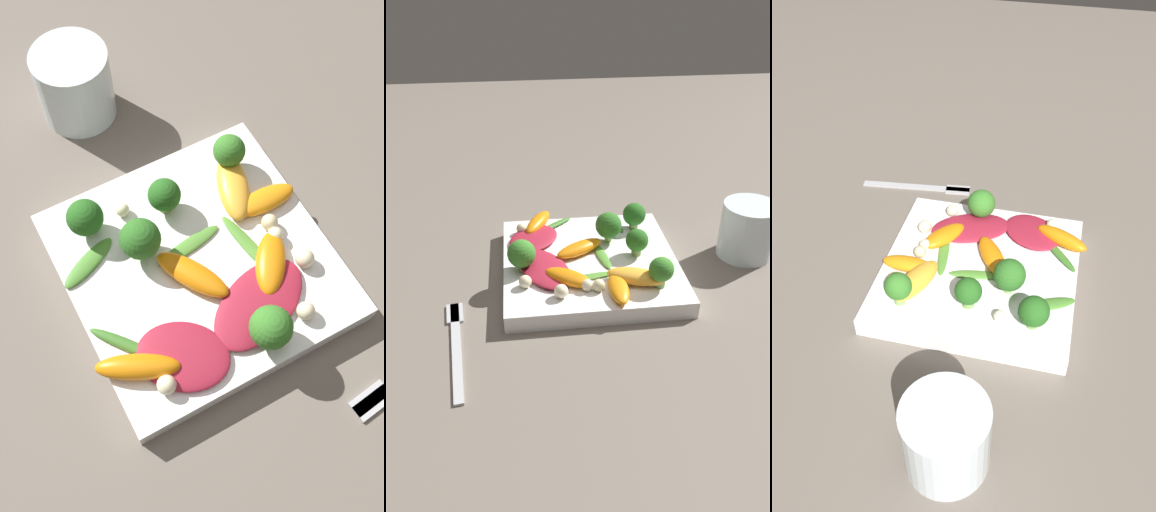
{
  "view_description": "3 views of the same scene",
  "coord_description": "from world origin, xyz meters",
  "views": [
    {
      "loc": [
        -0.12,
        -0.22,
        0.55
      ],
      "look_at": [
        -0.01,
        -0.0,
        0.04
      ],
      "focal_mm": 42.0,
      "sensor_mm": 36.0,
      "label": 1
    },
    {
      "loc": [
        0.6,
        -0.09,
        0.41
      ],
      "look_at": [
        0.02,
        -0.02,
        0.04
      ],
      "focal_mm": 35.0,
      "sensor_mm": 36.0,
      "label": 2
    },
    {
      "loc": [
        -0.09,
        0.45,
        0.47
      ],
      "look_at": [
        0.02,
        0.01,
        0.05
      ],
      "focal_mm": 35.0,
      "sensor_mm": 36.0,
      "label": 3
    }
  ],
  "objects": [
    {
      "name": "ground_plane",
      "position": [
        0.0,
        0.0,
        0.0
      ],
      "size": [
        2.4,
        2.4,
        0.0
      ],
      "primitive_type": "plane",
      "color": "#6B6056"
    },
    {
      "name": "plate",
      "position": [
        0.0,
        0.0,
        0.01
      ],
      "size": [
        0.25,
        0.25,
        0.02
      ],
      "color": "white",
      "rests_on": "ground_plane"
    },
    {
      "name": "drinking_glass",
      "position": [
        -0.02,
        0.24,
        0.04
      ],
      "size": [
        0.08,
        0.08,
        0.08
      ],
      "color": "silver",
      "rests_on": "ground_plane"
    },
    {
      "name": "fork",
      "position": [
        0.12,
        -0.18,
        0.0
      ],
      "size": [
        0.18,
        0.04,
        0.01
      ],
      "color": "#B2B2B7",
      "rests_on": "ground_plane"
    },
    {
      "name": "radicchio_leaf_0",
      "position": [
        -0.06,
        -0.08,
        0.03
      ],
      "size": [
        0.11,
        0.1,
        0.01
      ],
      "color": "maroon",
      "rests_on": "plate"
    },
    {
      "name": "radicchio_leaf_1",
      "position": [
        0.03,
        -0.07,
        0.03
      ],
      "size": [
        0.12,
        0.1,
        0.01
      ],
      "color": "maroon",
      "rests_on": "plate"
    },
    {
      "name": "orange_segment_0",
      "position": [
        0.07,
        0.05,
        0.03
      ],
      "size": [
        0.06,
        0.09,
        0.02
      ],
      "color": "#FCAD33",
      "rests_on": "plate"
    },
    {
      "name": "orange_segment_1",
      "position": [
        0.09,
        0.02,
        0.03
      ],
      "size": [
        0.07,
        0.03,
        0.02
      ],
      "color": "orange",
      "rests_on": "plate"
    },
    {
      "name": "orange_segment_2",
      "position": [
        -0.1,
        -0.07,
        0.03
      ],
      "size": [
        0.08,
        0.06,
        0.02
      ],
      "color": "orange",
      "rests_on": "plate"
    },
    {
      "name": "orange_segment_3",
      "position": [
        -0.01,
        -0.01,
        0.03
      ],
      "size": [
        0.06,
        0.08,
        0.02
      ],
      "color": "orange",
      "rests_on": "plate"
    },
    {
      "name": "orange_segment_4",
      "position": [
        0.06,
        -0.04,
        0.03
      ],
      "size": [
        0.06,
        0.07,
        0.02
      ],
      "color": "orange",
      "rests_on": "plate"
    },
    {
      "name": "broccoli_floret_0",
      "position": [
        -0.0,
        0.07,
        0.05
      ],
      "size": [
        0.03,
        0.03,
        0.04
      ],
      "color": "#7A9E51",
      "rests_on": "plate"
    },
    {
      "name": "broccoli_floret_1",
      "position": [
        -0.04,
        0.03,
        0.05
      ],
      "size": [
        0.04,
        0.04,
        0.05
      ],
      "color": "#84AD5B",
      "rests_on": "plate"
    },
    {
      "name": "broccoli_floret_2",
      "position": [
        0.08,
        0.08,
        0.05
      ],
      "size": [
        0.03,
        0.03,
        0.04
      ],
      "color": "#84AD5B",
      "rests_on": "plate"
    },
    {
      "name": "broccoli_floret_3",
      "position": [
        0.02,
        -0.1,
        0.05
      ],
      "size": [
        0.04,
        0.04,
        0.05
      ],
      "color": "#7A9E51",
      "rests_on": "plate"
    },
    {
      "name": "broccoli_floret_4",
      "position": [
        -0.08,
        0.08,
        0.05
      ],
      "size": [
        0.04,
        0.04,
        0.04
      ],
      "color": "#7A9E51",
      "rests_on": "plate"
    },
    {
      "name": "arugula_sprig_0",
      "position": [
        -0.09,
        0.05,
        0.03
      ],
      "size": [
        0.07,
        0.04,
        0.01
      ],
      "color": "#47842D",
      "rests_on": "plate"
    },
    {
      "name": "arugula_sprig_1",
      "position": [
        0.0,
        0.02,
        0.03
      ],
      "size": [
        0.07,
        0.03,
        0.0
      ],
      "color": "#518E33",
      "rests_on": "plate"
    },
    {
      "name": "arugula_sprig_2",
      "position": [
        -0.1,
        -0.04,
        0.03
      ],
      "size": [
        0.05,
        0.06,
        0.01
      ],
      "color": "#3D7528",
      "rests_on": "plate"
    },
    {
      "name": "arugula_sprig_3",
      "position": [
        0.05,
        -0.01,
        0.03
      ],
      "size": [
        0.03,
        0.09,
        0.0
      ],
      "color": "#518E33",
      "rests_on": "plate"
    },
    {
      "name": "arugula_sprig_4",
      "position": [
        -0.01,
        -0.09,
        0.03
      ],
      "size": [
        0.08,
        0.02,
        0.01
      ],
      "color": "#518E33",
      "rests_on": "plate"
    },
    {
      "name": "macadamia_nut_0",
      "position": [
        0.08,
        -0.01,
        0.03
      ],
      "size": [
        0.02,
        0.02,
        0.02
      ],
      "color": "beige",
      "rests_on": "plate"
    },
    {
      "name": "macadamia_nut_1",
      "position": [
        -0.04,
        0.08,
        0.03
      ],
      "size": [
        0.01,
        0.01,
        0.01
      ],
      "color": "beige",
      "rests_on": "plate"
    },
    {
      "name": "macadamia_nut_2",
      "position": [
        -0.08,
        -0.09,
        0.03
      ],
      "size": [
        0.02,
        0.02,
        0.02
      ],
      "color": "beige",
      "rests_on": "plate"
    },
    {
      "name": "macadamia_nut_3",
      "position": [
        0.06,
        -0.09,
        0.03
      ],
      "size": [
        0.02,
        0.02,
        0.02
      ],
      "color": "beige",
      "rests_on": "plate"
    },
    {
      "name": "macadamia_nut_4",
      "position": [
        0.09,
        -0.05,
        0.03
      ],
      "size": [
        0.02,
        0.02,
        0.02
      ],
      "color": "beige",
      "rests_on": "plate"
    },
    {
      "name": "macadamia_nut_5",
      "position": [
        0.08,
        -0.0,
        0.03
      ],
      "size": [
        0.02,
        0.02,
        0.02
      ],
      "color": "beige",
      "rests_on": "plate"
    }
  ]
}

